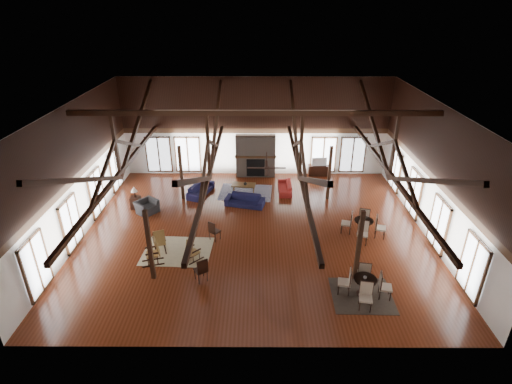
{
  "coord_description": "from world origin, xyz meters",
  "views": [
    {
      "loc": [
        0.13,
        -16.27,
        10.06
      ],
      "look_at": [
        0.05,
        1.0,
        1.61
      ],
      "focal_mm": 28.0,
      "sensor_mm": 36.0,
      "label": 1
    }
  ],
  "objects_px": {
    "sofa_navy_left": "(201,189)",
    "coffee_table": "(244,185)",
    "armchair": "(147,207)",
    "sofa_orange": "(285,187)",
    "cafe_table_near": "(365,284)",
    "tv_console": "(319,170)",
    "cafe_table_far": "(363,225)",
    "sofa_navy_front": "(245,200)"
  },
  "relations": [
    {
      "from": "sofa_navy_left",
      "to": "cafe_table_near",
      "type": "xyz_separation_m",
      "value": [
        7.2,
        -8.51,
        0.21
      ]
    },
    {
      "from": "cafe_table_far",
      "to": "tv_console",
      "type": "height_order",
      "value": "cafe_table_far"
    },
    {
      "from": "sofa_navy_left",
      "to": "sofa_orange",
      "type": "relative_size",
      "value": 1.12
    },
    {
      "from": "sofa_navy_left",
      "to": "coffee_table",
      "type": "xyz_separation_m",
      "value": [
        2.42,
        0.2,
        0.15
      ]
    },
    {
      "from": "sofa_navy_left",
      "to": "tv_console",
      "type": "bearing_deg",
      "value": -50.23
    },
    {
      "from": "coffee_table",
      "to": "cafe_table_far",
      "type": "distance_m",
      "value": 7.27
    },
    {
      "from": "sofa_navy_left",
      "to": "armchair",
      "type": "height_order",
      "value": "armchair"
    },
    {
      "from": "coffee_table",
      "to": "armchair",
      "type": "height_order",
      "value": "armchair"
    },
    {
      "from": "sofa_orange",
      "to": "cafe_table_near",
      "type": "distance_m",
      "value": 9.19
    },
    {
      "from": "sofa_navy_left",
      "to": "cafe_table_far",
      "type": "distance_m",
      "value": 9.21
    },
    {
      "from": "coffee_table",
      "to": "cafe_table_far",
      "type": "xyz_separation_m",
      "value": [
        5.73,
        -4.47,
        0.08
      ]
    },
    {
      "from": "sofa_navy_left",
      "to": "cafe_table_near",
      "type": "relative_size",
      "value": 1.02
    },
    {
      "from": "sofa_navy_left",
      "to": "coffee_table",
      "type": "relative_size",
      "value": 1.48
    },
    {
      "from": "cafe_table_far",
      "to": "armchair",
      "type": "bearing_deg",
      "value": 168.87
    },
    {
      "from": "sofa_orange",
      "to": "coffee_table",
      "type": "height_order",
      "value": "sofa_orange"
    },
    {
      "from": "coffee_table",
      "to": "sofa_orange",
      "type": "bearing_deg",
      "value": 10.15
    },
    {
      "from": "tv_console",
      "to": "sofa_navy_left",
      "type": "bearing_deg",
      "value": -158.93
    },
    {
      "from": "sofa_orange",
      "to": "armchair",
      "type": "height_order",
      "value": "armchair"
    },
    {
      "from": "sofa_navy_left",
      "to": "sofa_orange",
      "type": "xyz_separation_m",
      "value": [
        4.79,
        0.36,
        -0.03
      ]
    },
    {
      "from": "armchair",
      "to": "sofa_orange",
      "type": "bearing_deg",
      "value": -32.75
    },
    {
      "from": "sofa_navy_front",
      "to": "cafe_table_near",
      "type": "relative_size",
      "value": 1.03
    },
    {
      "from": "armchair",
      "to": "tv_console",
      "type": "relative_size",
      "value": 0.78
    },
    {
      "from": "sofa_navy_left",
      "to": "armchair",
      "type": "distance_m",
      "value": 3.31
    },
    {
      "from": "sofa_orange",
      "to": "cafe_table_near",
      "type": "xyz_separation_m",
      "value": [
        2.42,
        -8.87,
        0.25
      ]
    },
    {
      "from": "sofa_orange",
      "to": "coffee_table",
      "type": "relative_size",
      "value": 1.32
    },
    {
      "from": "sofa_navy_front",
      "to": "tv_console",
      "type": "xyz_separation_m",
      "value": [
        4.52,
        4.09,
        0.03
      ]
    },
    {
      "from": "coffee_table",
      "to": "tv_console",
      "type": "distance_m",
      "value": 5.27
    },
    {
      "from": "armchair",
      "to": "cafe_table_near",
      "type": "xyz_separation_m",
      "value": [
        9.71,
        -6.34,
        0.18
      ]
    },
    {
      "from": "armchair",
      "to": "cafe_table_near",
      "type": "bearing_deg",
      "value": -85.01
    },
    {
      "from": "coffee_table",
      "to": "cafe_table_far",
      "type": "height_order",
      "value": "cafe_table_far"
    },
    {
      "from": "armchair",
      "to": "cafe_table_near",
      "type": "height_order",
      "value": "cafe_table_near"
    },
    {
      "from": "sofa_navy_front",
      "to": "coffee_table",
      "type": "bearing_deg",
      "value": 108.08
    },
    {
      "from": "sofa_orange",
      "to": "tv_console",
      "type": "bearing_deg",
      "value": 136.61
    },
    {
      "from": "sofa_navy_front",
      "to": "cafe_table_near",
      "type": "height_order",
      "value": "cafe_table_near"
    },
    {
      "from": "sofa_navy_left",
      "to": "tv_console",
      "type": "distance_m",
      "value": 7.56
    },
    {
      "from": "coffee_table",
      "to": "cafe_table_near",
      "type": "distance_m",
      "value": 9.93
    },
    {
      "from": "coffee_table",
      "to": "armchair",
      "type": "bearing_deg",
      "value": -148.15
    },
    {
      "from": "sofa_orange",
      "to": "tv_console",
      "type": "relative_size",
      "value": 1.41
    },
    {
      "from": "cafe_table_near",
      "to": "cafe_table_far",
      "type": "relative_size",
      "value": 0.97
    },
    {
      "from": "coffee_table",
      "to": "cafe_table_far",
      "type": "bearing_deg",
      "value": -31.71
    },
    {
      "from": "coffee_table",
      "to": "cafe_table_near",
      "type": "height_order",
      "value": "cafe_table_near"
    },
    {
      "from": "sofa_navy_front",
      "to": "tv_console",
      "type": "bearing_deg",
      "value": 56.13
    }
  ]
}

